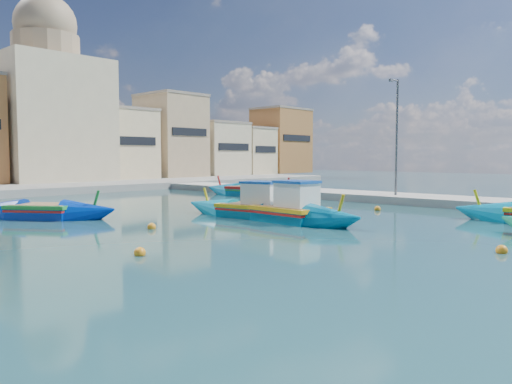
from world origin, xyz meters
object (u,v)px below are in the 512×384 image
church_block (48,103)px  quay_street_lamp (396,136)px  luzzu_cyan_mid (252,192)px  luzzu_turquoise_cabin (255,211)px  luzzu_blue_cabin (290,214)px  luzzu_green (44,213)px

church_block → quay_street_lamp: size_ratio=2.39×
luzzu_cyan_mid → church_block: bearing=102.1°
quay_street_lamp → luzzu_turquoise_cabin: size_ratio=0.90×
luzzu_blue_cabin → luzzu_cyan_mid: bearing=50.1°
church_block → luzzu_turquoise_cabin: church_block is taller
quay_street_lamp → luzzu_blue_cabin: 12.87m
luzzu_turquoise_cabin → luzzu_cyan_mid: (9.67, 9.35, -0.06)m
quay_street_lamp → luzzu_blue_cabin: bearing=-175.3°
quay_street_lamp → luzzu_green: 21.63m
quay_street_lamp → luzzu_green: (-19.42, 8.62, -4.08)m
church_block → luzzu_cyan_mid: size_ratio=2.10×
luzzu_green → luzzu_cyan_mid: bearing=6.9°
luzzu_blue_cabin → church_block: bearing=82.3°
church_block → luzzu_blue_cabin: church_block is taller
luzzu_turquoise_cabin → luzzu_green: size_ratio=1.19×
luzzu_blue_cabin → luzzu_green: bearing=126.9°
luzzu_turquoise_cabin → luzzu_cyan_mid: luzzu_turquoise_cabin is taller
luzzu_blue_cabin → luzzu_green: luzzu_blue_cabin is taller
church_block → luzzu_cyan_mid: (5.00, -23.34, -8.13)m
quay_street_lamp → luzzu_cyan_mid: bearing=102.9°
luzzu_turquoise_cabin → luzzu_blue_cabin: 2.31m
luzzu_cyan_mid → quay_street_lamp: bearing=-77.1°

